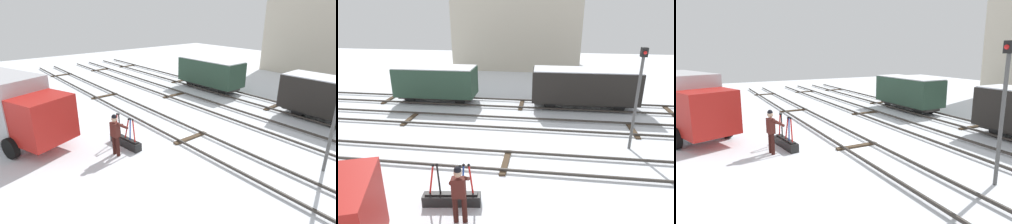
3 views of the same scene
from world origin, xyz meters
TOP-DOWN VIEW (x-y plane):
  - ground_plane at (0.00, 0.00)m, footprint 60.00×60.00m
  - track_main_line at (0.00, 0.00)m, footprint 44.00×1.94m
  - track_siding_near at (0.00, 3.98)m, footprint 44.00×1.94m
  - track_siding_far at (0.00, 7.21)m, footprint 44.00×1.94m
  - switch_lever_frame at (-1.31, -2.76)m, footprint 1.83×0.60m
  - rail_worker at (-0.84, -3.45)m, footprint 0.61×0.68m
  - signal_post at (5.19, 1.97)m, footprint 0.24×0.32m
  - apartment_building at (-1.54, 20.37)m, footprint 12.27×6.73m
  - freight_car_mid_siding at (-5.48, 7.21)m, footprint 5.07×2.08m
  - freight_car_back_track at (3.75, 7.21)m, footprint 6.18×2.06m

SIDE VIEW (x-z plane):
  - ground_plane at x=0.00m, z-range 0.00..0.00m
  - track_main_line at x=0.00m, z-range 0.02..0.20m
  - track_siding_far at x=0.00m, z-range 0.02..0.20m
  - track_siding_near at x=0.00m, z-range 0.02..0.20m
  - switch_lever_frame at x=-1.31m, z-range -0.47..0.98m
  - rail_worker at x=-0.84m, z-range 0.12..1.93m
  - freight_car_mid_siding at x=-5.48m, z-range 0.18..2.49m
  - freight_car_back_track at x=3.75m, z-range 0.18..2.58m
  - signal_post at x=5.19m, z-range 0.45..4.82m
  - apartment_building at x=-1.54m, z-range 0.01..8.81m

